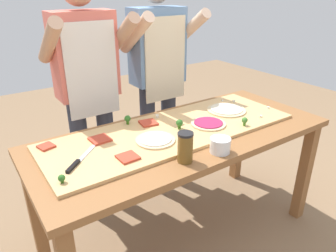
# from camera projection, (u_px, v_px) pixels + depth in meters

# --- Properties ---
(ground_plane) EXTENTS (8.00, 8.00, 0.00)m
(ground_plane) POSITION_uv_depth(u_px,v_px,m) (182.00, 235.00, 2.20)
(ground_plane) COLOR #896B4C
(prep_table) EXTENTS (1.80, 0.76, 0.79)m
(prep_table) POSITION_uv_depth(u_px,v_px,m) (184.00, 148.00, 1.92)
(prep_table) COLOR brown
(prep_table) RESTS_ON ground
(cutting_board) EXTENTS (1.54, 0.54, 0.02)m
(cutting_board) POSITION_uv_depth(u_px,v_px,m) (173.00, 130.00, 1.89)
(cutting_board) COLOR tan
(cutting_board) RESTS_ON prep_table
(chefs_knife) EXTENTS (0.22, 0.21, 0.02)m
(chefs_knife) POSITION_uv_depth(u_px,v_px,m) (78.00, 162.00, 1.52)
(chefs_knife) COLOR #B7BABF
(chefs_knife) RESTS_ON cutting_board
(pizza_whole_white_garlic) EXTENTS (0.22, 0.22, 0.02)m
(pizza_whole_white_garlic) POSITION_uv_depth(u_px,v_px,m) (155.00, 140.00, 1.74)
(pizza_whole_white_garlic) COLOR beige
(pizza_whole_white_garlic) RESTS_ON cutting_board
(pizza_whole_beet_magenta) EXTENTS (0.22, 0.22, 0.02)m
(pizza_whole_beet_magenta) POSITION_uv_depth(u_px,v_px,m) (208.00, 123.00, 1.94)
(pizza_whole_beet_magenta) COLOR beige
(pizza_whole_beet_magenta) RESTS_ON cutting_board
(pizza_whole_cheese_artichoke) EXTENTS (0.26, 0.26, 0.02)m
(pizza_whole_cheese_artichoke) POSITION_uv_depth(u_px,v_px,m) (226.00, 110.00, 2.15)
(pizza_whole_cheese_artichoke) COLOR beige
(pizza_whole_cheese_artichoke) RESTS_ON cutting_board
(pizza_slice_far_left) EXTENTS (0.10, 0.10, 0.01)m
(pizza_slice_far_left) POSITION_uv_depth(u_px,v_px,m) (128.00, 157.00, 1.56)
(pizza_slice_far_left) COLOR #BC3D28
(pizza_slice_far_left) RESTS_ON cutting_board
(pizza_slice_near_left) EXTENTS (0.11, 0.11, 0.01)m
(pizza_slice_near_left) POSITION_uv_depth(u_px,v_px,m) (100.00, 139.00, 1.74)
(pizza_slice_near_left) COLOR #BC3D28
(pizza_slice_near_left) RESTS_ON cutting_board
(pizza_slice_center) EXTENTS (0.11, 0.11, 0.01)m
(pizza_slice_center) POSITION_uv_depth(u_px,v_px,m) (148.00, 123.00, 1.95)
(pizza_slice_center) COLOR #BC3D28
(pizza_slice_center) RESTS_ON cutting_board
(pizza_slice_near_right) EXTENTS (0.09, 0.09, 0.01)m
(pizza_slice_near_right) POSITION_uv_depth(u_px,v_px,m) (46.00, 146.00, 1.67)
(pizza_slice_near_right) COLOR #BC3D28
(pizza_slice_near_right) RESTS_ON cutting_board
(broccoli_floret_back_right) EXTENTS (0.03, 0.03, 0.04)m
(broccoli_floret_back_right) POSITION_uv_depth(u_px,v_px,m) (62.00, 178.00, 1.36)
(broccoli_floret_back_right) COLOR #366618
(broccoli_floret_back_right) RESTS_ON cutting_board
(broccoli_floret_back_left) EXTENTS (0.04, 0.04, 0.06)m
(broccoli_floret_back_left) POSITION_uv_depth(u_px,v_px,m) (179.00, 123.00, 1.87)
(broccoli_floret_back_left) COLOR #366618
(broccoli_floret_back_left) RESTS_ON cutting_board
(broccoli_floret_center_right) EXTENTS (0.04, 0.04, 0.05)m
(broccoli_floret_center_right) POSITION_uv_depth(u_px,v_px,m) (245.00, 121.00, 1.91)
(broccoli_floret_center_right) COLOR #487A23
(broccoli_floret_center_right) RESTS_ON cutting_board
(broccoli_floret_front_left) EXTENTS (0.04, 0.04, 0.06)m
(broccoli_floret_front_left) POSITION_uv_depth(u_px,v_px,m) (128.00, 119.00, 1.93)
(broccoli_floret_front_left) COLOR #366618
(broccoli_floret_front_left) RESTS_ON cutting_board
(cheese_crumble_a) EXTENTS (0.03, 0.03, 0.02)m
(cheese_crumble_a) POSITION_uv_depth(u_px,v_px,m) (157.00, 116.00, 2.03)
(cheese_crumble_a) COLOR silver
(cheese_crumble_a) RESTS_ON cutting_board
(cheese_crumble_b) EXTENTS (0.02, 0.02, 0.02)m
(cheese_crumble_b) POSITION_uv_depth(u_px,v_px,m) (234.00, 101.00, 2.30)
(cheese_crumble_b) COLOR silver
(cheese_crumble_b) RESTS_ON cutting_board
(cheese_crumble_c) EXTENTS (0.02, 0.02, 0.01)m
(cheese_crumble_c) POSITION_uv_depth(u_px,v_px,m) (261.00, 116.00, 2.04)
(cheese_crumble_c) COLOR silver
(cheese_crumble_c) RESTS_ON cutting_board
(cheese_crumble_d) EXTENTS (0.02, 0.02, 0.01)m
(cheese_crumble_d) POSITION_uv_depth(u_px,v_px,m) (222.00, 101.00, 2.31)
(cheese_crumble_d) COLOR white
(cheese_crumble_d) RESTS_ON cutting_board
(cheese_crumble_e) EXTENTS (0.02, 0.02, 0.01)m
(cheese_crumble_e) POSITION_uv_depth(u_px,v_px,m) (268.00, 108.00, 2.18)
(cheese_crumble_e) COLOR white
(cheese_crumble_e) RESTS_ON cutting_board
(flour_cup) EXTENTS (0.11, 0.11, 0.08)m
(flour_cup) POSITION_uv_depth(u_px,v_px,m) (220.00, 146.00, 1.65)
(flour_cup) COLOR white
(flour_cup) RESTS_ON prep_table
(sauce_jar) EXTENTS (0.08, 0.08, 0.16)m
(sauce_jar) POSITION_uv_depth(u_px,v_px,m) (185.00, 147.00, 1.54)
(sauce_jar) COLOR brown
(sauce_jar) RESTS_ON prep_table
(cook_left) EXTENTS (0.54, 0.39, 1.67)m
(cook_left) POSITION_uv_depth(u_px,v_px,m) (88.00, 82.00, 2.11)
(cook_left) COLOR #333847
(cook_left) RESTS_ON ground
(cook_right) EXTENTS (0.54, 0.39, 1.67)m
(cook_right) POSITION_uv_depth(u_px,v_px,m) (158.00, 70.00, 2.40)
(cook_right) COLOR #333847
(cook_right) RESTS_ON ground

